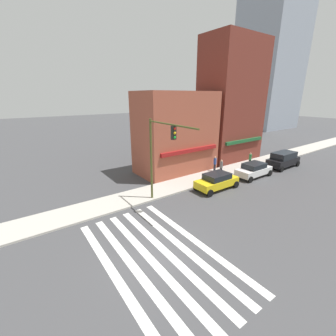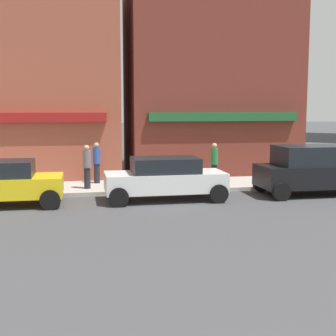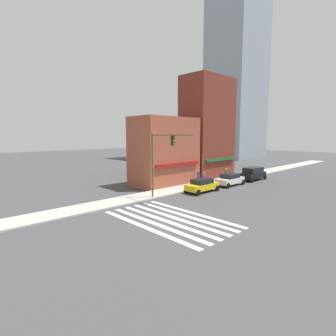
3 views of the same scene
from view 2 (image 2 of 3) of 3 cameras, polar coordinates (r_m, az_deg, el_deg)
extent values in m
cube|color=#9E4C38|center=(23.74, -17.41, 9.78)|extent=(9.04, 5.00, 9.11)
cube|color=maroon|center=(21.08, -18.05, 5.88)|extent=(7.69, 0.30, 0.40)
cube|color=maroon|center=(24.91, 5.13, 17.54)|extent=(8.38, 5.00, 15.66)
cube|color=#1E592D|center=(21.97, 6.90, 6.23)|extent=(7.12, 0.30, 0.40)
cylinder|color=black|center=(17.95, -13.88, -2.69)|extent=(0.68, 0.22, 0.68)
cylinder|color=black|center=(16.18, -14.20, -3.78)|extent=(0.68, 0.22, 0.68)
cube|color=white|center=(17.27, -0.36, -1.69)|extent=(4.41, 1.81, 0.70)
cube|color=black|center=(17.18, -0.36, 0.37)|extent=(2.43, 1.66, 0.55)
cylinder|color=black|center=(17.98, -6.51, -2.51)|extent=(0.68, 0.22, 0.68)
cylinder|color=black|center=(16.21, -6.02, -3.57)|extent=(0.68, 0.22, 0.68)
cylinder|color=black|center=(18.59, 4.57, -2.16)|extent=(0.68, 0.22, 0.68)
cylinder|color=black|center=(16.89, 6.21, -3.14)|extent=(0.68, 0.22, 0.68)
cube|color=black|center=(19.32, 17.75, -0.85)|extent=(4.71, 1.92, 0.85)
cube|color=black|center=(19.23, 17.84, 1.51)|extent=(3.30, 1.76, 0.75)
cylinder|color=black|center=(19.40, 11.31, -1.88)|extent=(0.68, 0.22, 0.68)
cylinder|color=black|center=(17.68, 13.64, -2.83)|extent=(0.68, 0.22, 0.68)
cylinder|color=#23232D|center=(19.21, -9.82, -1.23)|extent=(0.26, 0.26, 0.85)
cylinder|color=slate|center=(19.12, -9.87, 1.07)|extent=(0.32, 0.32, 0.70)
sphere|color=tan|center=(19.07, -9.90, 2.44)|extent=(0.22, 0.22, 0.22)
cylinder|color=#23232D|center=(20.12, 5.63, -0.77)|extent=(0.26, 0.26, 0.85)
cylinder|color=#2D7A3D|center=(20.03, 5.66, 1.42)|extent=(0.32, 0.32, 0.70)
sphere|color=tan|center=(19.99, 5.68, 2.73)|extent=(0.22, 0.22, 0.22)
cylinder|color=#23232D|center=(20.57, -8.66, -0.65)|extent=(0.26, 0.26, 0.85)
cylinder|color=#2D4C9E|center=(20.48, -8.70, 1.50)|extent=(0.32, 0.32, 0.70)
sphere|color=tan|center=(20.44, -8.73, 2.78)|extent=(0.22, 0.22, 0.22)
camera|label=1|loc=(19.24, -93.38, 15.66)|focal=24.00mm
camera|label=3|loc=(27.08, -107.31, 5.08)|focal=28.00mm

